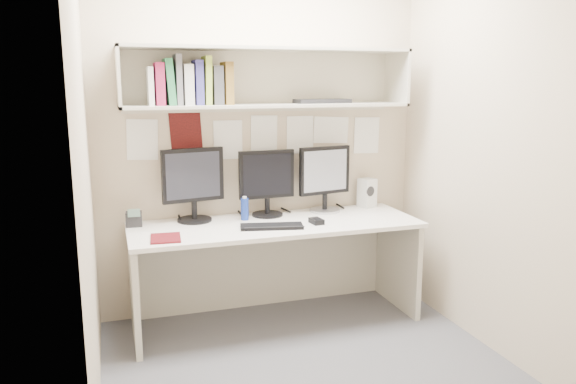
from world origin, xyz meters
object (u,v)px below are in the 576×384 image
object	(u,v)px
monitor_left	(193,182)
keyboard	(272,226)
monitor_right	(325,176)
speaker	(367,193)
maroon_notebook	(166,238)
desk	(275,272)
desk_phone	(134,219)
monitor_center	(267,180)

from	to	relation	value
monitor_left	keyboard	world-z (taller)	monitor_left
monitor_right	speaker	size ratio (longest dim) A/B	2.19
monitor_right	maroon_notebook	xyz separation A→B (m)	(-1.22, -0.41, -0.26)
desk	keyboard	world-z (taller)	keyboard
maroon_notebook	desk_phone	xyz separation A→B (m)	(-0.17, 0.39, 0.04)
monitor_right	desk_phone	xyz separation A→B (m)	(-1.39, -0.02, -0.21)
monitor_center	speaker	bearing A→B (deg)	0.25
speaker	desk_phone	bearing A→B (deg)	161.99
desk	monitor_center	world-z (taller)	monitor_center
monitor_left	speaker	xyz separation A→B (m)	(1.35, 0.03, -0.16)
desk	monitor_left	bearing A→B (deg)	157.49
desk	speaker	bearing A→B (deg)	17.11
desk	keyboard	bearing A→B (deg)	-115.62
monitor_right	monitor_center	bearing A→B (deg)	169.62
monitor_left	desk_phone	xyz separation A→B (m)	(-0.41, -0.02, -0.22)
keyboard	monitor_right	bearing A→B (deg)	46.15
monitor_center	speaker	distance (m)	0.83
monitor_left	maroon_notebook	world-z (taller)	monitor_left
monitor_center	maroon_notebook	distance (m)	0.91
desk	keyboard	xyz separation A→B (m)	(-0.07, -0.14, 0.37)
speaker	desk_phone	xyz separation A→B (m)	(-1.76, -0.06, -0.06)
maroon_notebook	desk_phone	size ratio (longest dim) A/B	1.73
keyboard	desk_phone	world-z (taller)	desk_phone
maroon_notebook	desk_phone	distance (m)	0.43
keyboard	maroon_notebook	size ratio (longest dim) A/B	1.87
monitor_left	monitor_right	size ratio (longest dim) A/B	1.05
desk	maroon_notebook	xyz separation A→B (m)	(-0.77, -0.19, 0.37)
desk	monitor_center	xyz separation A→B (m)	(0.00, 0.22, 0.62)
desk	speaker	size ratio (longest dim) A/B	8.94
maroon_notebook	desk_phone	bearing A→B (deg)	118.57
keyboard	maroon_notebook	bearing A→B (deg)	-163.63
monitor_left	keyboard	distance (m)	0.64
monitor_right	desk_phone	distance (m)	1.41
keyboard	monitor_center	bearing A→B (deg)	90.89
desk_phone	keyboard	bearing A→B (deg)	-17.25
monitor_left	monitor_right	world-z (taller)	monitor_left
desk	keyboard	distance (m)	0.40
monitor_left	maroon_notebook	distance (m)	0.55
desk_phone	monitor_center	bearing A→B (deg)	4.96
maroon_notebook	monitor_center	bearing A→B (deg)	33.06
monitor_right	maroon_notebook	size ratio (longest dim) A/B	2.19
desk_phone	maroon_notebook	bearing A→B (deg)	-62.95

